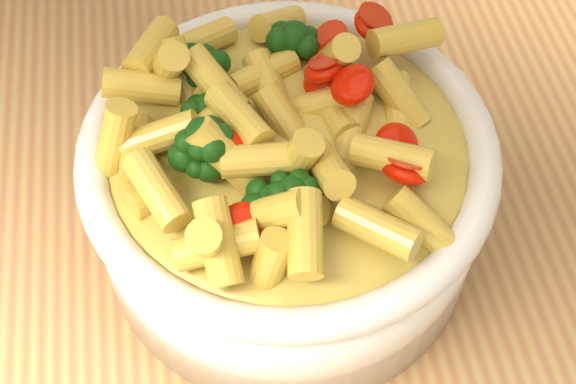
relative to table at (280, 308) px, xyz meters
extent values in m
cube|color=tan|center=(0.00, 0.00, 0.08)|extent=(1.20, 0.80, 0.04)
cylinder|color=white|center=(0.01, 0.00, 0.15)|extent=(0.26, 0.26, 0.10)
ellipsoid|color=white|center=(0.01, 0.00, 0.12)|extent=(0.24, 0.24, 0.04)
torus|color=white|center=(0.01, 0.00, 0.21)|extent=(0.27, 0.27, 0.02)
ellipsoid|color=#F1D452|center=(0.01, 0.00, 0.21)|extent=(0.23, 0.23, 0.03)
camera|label=1|loc=(-0.04, -0.31, 0.61)|focal=50.00mm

